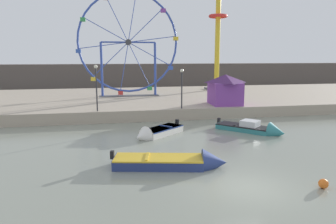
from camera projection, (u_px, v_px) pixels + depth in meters
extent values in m
plane|color=gray|center=(247.00, 187.00, 14.48)|extent=(240.00, 240.00, 0.00)
cube|color=tan|center=(157.00, 100.00, 39.51)|extent=(110.00, 21.37, 1.05)
cube|color=#564C47|center=(139.00, 76.00, 59.21)|extent=(140.00, 3.00, 4.40)
cube|color=teal|center=(243.00, 128.00, 25.42)|extent=(3.97, 4.14, 0.43)
cube|color=black|center=(244.00, 126.00, 25.39)|extent=(3.95, 4.13, 0.08)
cone|color=teal|center=(277.00, 133.00, 23.86)|extent=(1.86, 1.84, 1.46)
cube|color=black|center=(219.00, 121.00, 26.66)|extent=(0.31, 0.31, 0.44)
cube|color=silver|center=(250.00, 123.00, 25.04)|extent=(1.76, 1.76, 0.46)
cube|color=black|center=(237.00, 124.00, 25.69)|extent=(1.08, 1.00, 0.06)
cube|color=silver|center=(162.00, 131.00, 24.21)|extent=(3.66, 3.41, 0.52)
cube|color=navy|center=(162.00, 128.00, 24.17)|extent=(3.64, 3.40, 0.08)
cone|color=silver|center=(141.00, 137.00, 22.45)|extent=(1.62, 1.65, 1.32)
cube|color=black|center=(177.00, 122.00, 25.62)|extent=(0.31, 0.31, 0.44)
cube|color=navy|center=(166.00, 126.00, 24.51)|extent=(0.89, 1.00, 0.06)
cube|color=navy|center=(158.00, 162.00, 17.09)|extent=(4.97, 2.54, 0.55)
cube|color=gold|center=(158.00, 158.00, 17.05)|extent=(4.92, 2.55, 0.08)
cone|color=navy|center=(214.00, 162.00, 17.02)|extent=(1.59, 1.73, 1.48)
cube|color=black|center=(112.00, 155.00, 17.08)|extent=(0.25, 0.28, 0.44)
cube|color=gold|center=(147.00, 156.00, 17.05)|extent=(0.44, 1.33, 0.06)
torus|color=#334CA8|center=(128.00, 42.00, 37.78)|extent=(11.86, 0.24, 11.86)
cylinder|color=#38383D|center=(128.00, 42.00, 37.78)|extent=(0.70, 0.50, 0.70)
cylinder|color=#334CA8|center=(124.00, 67.00, 38.17)|extent=(1.14, 0.08, 5.73)
cube|color=red|center=(121.00, 93.00, 38.62)|extent=(0.56, 0.48, 0.44)
cylinder|color=#334CA8|center=(139.00, 65.00, 38.47)|extent=(2.57, 0.08, 5.28)
cube|color=#33934C|center=(150.00, 88.00, 39.21)|extent=(0.56, 0.48, 0.44)
cylinder|color=#334CA8|center=(150.00, 54.00, 38.50)|extent=(5.15, 0.08, 2.84)
cube|color=#3356B7|center=(170.00, 68.00, 39.28)|extent=(0.56, 0.48, 0.44)
cylinder|color=#334CA8|center=(152.00, 39.00, 38.26)|extent=(5.77, 0.08, 0.84)
cube|color=yellow|center=(176.00, 39.00, 38.79)|extent=(0.56, 0.48, 0.44)
cylinder|color=#334CA8|center=(146.00, 25.00, 37.83)|extent=(4.27, 0.08, 4.06)
cube|color=purple|center=(163.00, 11.00, 37.93)|extent=(0.56, 0.48, 0.44)
cylinder|color=#334CA8|center=(132.00, 17.00, 37.38)|extent=(1.14, 0.08, 5.73)
cylinder|color=#334CA8|center=(117.00, 19.00, 37.08)|extent=(2.57, 0.08, 5.28)
cylinder|color=#334CA8|center=(106.00, 30.00, 37.05)|extent=(5.15, 0.08, 2.84)
cube|color=#33934C|center=(83.00, 20.00, 36.37)|extent=(0.56, 0.48, 0.44)
cylinder|color=#334CA8|center=(104.00, 45.00, 37.29)|extent=(5.77, 0.08, 0.84)
cube|color=#3356B7|center=(78.00, 51.00, 36.86)|extent=(0.56, 0.48, 0.44)
cylinder|color=#334CA8|center=(111.00, 59.00, 37.72)|extent=(4.27, 0.08, 4.06)
cube|color=yellow|center=(93.00, 79.00, 37.72)|extent=(0.56, 0.48, 0.44)
cylinder|color=#334CA8|center=(102.00, 70.00, 37.73)|extent=(0.28, 0.28, 6.41)
cylinder|color=#334CA8|center=(155.00, 69.00, 38.94)|extent=(0.28, 0.28, 6.41)
cylinder|color=#334CA8|center=(128.00, 42.00, 37.78)|extent=(6.39, 0.18, 0.18)
cube|color=#4C4C51|center=(129.00, 96.00, 38.89)|extent=(7.19, 1.20, 0.08)
cylinder|color=gold|center=(218.00, 35.00, 44.93)|extent=(0.70, 0.70, 15.35)
torus|color=red|center=(218.00, 16.00, 44.48)|extent=(2.64, 2.64, 0.44)
cube|color=#4C4C51|center=(216.00, 89.00, 46.25)|extent=(2.80, 2.80, 0.24)
cube|color=purple|center=(225.00, 93.00, 32.01)|extent=(3.04, 3.37, 2.22)
pyramid|color=#462156|center=(225.00, 79.00, 31.75)|extent=(3.34, 3.70, 0.80)
cylinder|color=#2D2D33|center=(182.00, 91.00, 29.39)|extent=(0.12, 0.12, 3.35)
sphere|color=#F2EACC|center=(182.00, 71.00, 29.07)|extent=(0.32, 0.32, 0.32)
cylinder|color=#2D2D33|center=(97.00, 90.00, 27.94)|extent=(0.12, 0.12, 3.77)
sphere|color=#F2EACC|center=(96.00, 67.00, 27.59)|extent=(0.32, 0.32, 0.32)
sphere|color=orange|center=(323.00, 184.00, 14.34)|extent=(0.44, 0.44, 0.44)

